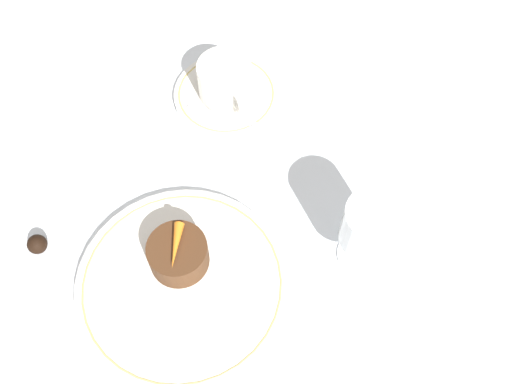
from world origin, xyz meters
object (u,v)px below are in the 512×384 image
(dinner_plate, at_px, (183,285))
(wine_glass, at_px, (372,228))
(coffee_cup, at_px, (225,80))
(dessert_cake, at_px, (178,254))

(dinner_plate, bearing_deg, wine_glass, 76.80)
(dinner_plate, height_order, coffee_cup, coffee_cup)
(coffee_cup, height_order, wine_glass, wine_glass)
(dinner_plate, distance_m, dessert_cake, 0.04)
(dinner_plate, relative_size, coffee_cup, 2.55)
(dinner_plate, bearing_deg, coffee_cup, 147.15)
(dessert_cake, bearing_deg, dinner_plate, -15.77)
(wine_glass, xyz_separation_m, dessert_cake, (-0.08, -0.22, -0.05))
(coffee_cup, height_order, dessert_cake, coffee_cup)
(dinner_plate, distance_m, wine_glass, 0.25)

